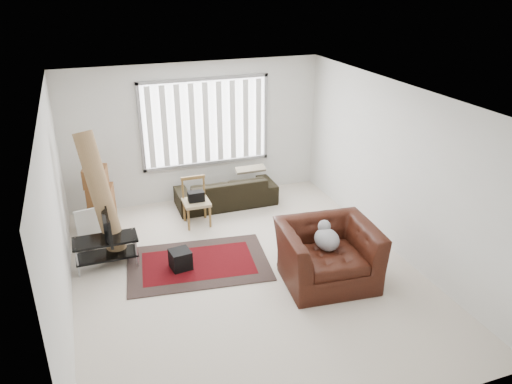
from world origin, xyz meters
TOP-DOWN VIEW (x-y plane):
  - room at (0.03, 0.51)m, footprint 6.00×6.02m
  - persian_rug at (-0.62, 0.50)m, footprint 2.33×1.70m
  - tv_stand at (-1.95, 0.93)m, footprint 0.96×0.43m
  - tv at (-1.95, 0.93)m, footprint 0.10×0.78m
  - subwoofer at (-0.90, 0.46)m, footprint 0.33×0.33m
  - moving_boxes at (-1.93, 2.26)m, footprint 0.55×0.52m
  - white_flatpack at (-2.09, 1.62)m, footprint 0.56×0.30m
  - rolled_rug at (-1.91, 1.32)m, footprint 0.70×0.93m
  - sofa at (0.42, 2.45)m, footprint 1.94×0.85m
  - side_chair at (-0.31, 1.86)m, footprint 0.47×0.47m
  - armchair at (1.06, -0.57)m, footprint 1.46×1.30m

SIDE VIEW (x-z plane):
  - persian_rug at x=-0.62m, z-range 0.00..0.02m
  - subwoofer at x=-0.90m, z-range 0.02..0.32m
  - white_flatpack at x=-2.09m, z-range 0.00..0.68m
  - tv_stand at x=-1.95m, z-range 0.11..0.59m
  - sofa at x=0.42m, z-range 0.00..0.74m
  - side_chair at x=-0.31m, z-range 0.05..0.90m
  - armchair at x=1.06m, z-range 0.00..1.00m
  - moving_boxes at x=-1.93m, z-range -0.04..1.11m
  - tv at x=-1.95m, z-range 0.48..0.92m
  - rolled_rug at x=-1.91m, z-range 0.00..2.03m
  - room at x=0.03m, z-range 0.40..3.11m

